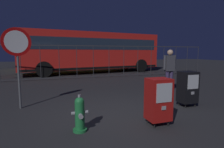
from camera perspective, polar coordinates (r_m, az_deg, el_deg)
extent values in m
plane|color=#262628|center=(4.64, 1.34, -12.98)|extent=(60.00, 60.00, 0.00)
cylinder|color=#1E7238|center=(3.87, -9.98, -16.85)|extent=(0.28, 0.28, 0.05)
cylinder|color=#1E7238|center=(3.76, -10.08, -12.66)|extent=(0.19, 0.19, 0.55)
sphere|color=#1E7238|center=(3.67, -10.17, -8.61)|extent=(0.19, 0.19, 0.19)
cylinder|color=gray|center=(3.64, -10.21, -6.79)|extent=(0.06, 0.06, 0.05)
cylinder|color=gray|center=(3.62, -9.75, -12.94)|extent=(0.09, 0.08, 0.09)
cylinder|color=gray|center=(3.72, -12.12, -11.99)|extent=(0.07, 0.07, 0.07)
cylinder|color=gray|center=(3.76, -8.10, -11.72)|extent=(0.07, 0.07, 0.07)
cylinder|color=black|center=(5.62, 22.02, -9.27)|extent=(0.04, 0.04, 0.12)
cylinder|color=black|center=(5.84, 24.54, -8.79)|extent=(0.04, 0.04, 0.12)
cylinder|color=black|center=(5.83, 20.20, -8.62)|extent=(0.04, 0.04, 0.12)
cylinder|color=black|center=(6.04, 22.70, -8.19)|extent=(0.04, 0.04, 0.12)
cube|color=black|center=(5.72, 22.61, -3.77)|extent=(0.48, 0.40, 0.90)
cube|color=#B2B7BF|center=(5.54, 24.10, -2.29)|extent=(0.36, 0.01, 0.40)
cube|color=gray|center=(5.59, 23.96, -5.48)|extent=(0.10, 0.02, 0.08)
cylinder|color=black|center=(4.03, 13.15, -15.39)|extent=(0.04, 0.04, 0.12)
cylinder|color=black|center=(4.21, 17.16, -14.54)|extent=(0.04, 0.04, 0.12)
cylinder|color=black|center=(4.25, 11.09, -14.13)|extent=(0.04, 0.04, 0.12)
cylinder|color=black|center=(4.42, 14.97, -13.40)|extent=(0.04, 0.04, 0.12)
cube|color=#9E1411|center=(4.07, 14.32, -7.63)|extent=(0.48, 0.40, 0.90)
cube|color=#B2B7BF|center=(3.86, 16.08, -5.72)|extent=(0.36, 0.01, 0.40)
cube|color=gray|center=(3.94, 15.94, -10.21)|extent=(0.10, 0.02, 0.08)
cylinder|color=#4C4F54|center=(5.62, -27.27, 1.27)|extent=(0.06, 0.06, 2.20)
cylinder|color=red|center=(5.59, -27.73, 8.93)|extent=(0.71, 0.31, 0.76)
cylinder|color=white|center=(5.58, -27.75, 8.93)|extent=(0.56, 0.23, 0.60)
cylinder|color=#382D51|center=(7.41, 16.89, -2.34)|extent=(0.14, 0.14, 0.85)
cylinder|color=#382D51|center=(7.52, 18.01, -2.26)|extent=(0.14, 0.14, 0.85)
cube|color=#3F3F47|center=(7.39, 17.65, 3.26)|extent=(0.36, 0.20, 0.60)
sphere|color=tan|center=(7.38, 17.77, 6.44)|extent=(0.22, 0.22, 0.22)
cylinder|color=#3F3F47|center=(7.25, 16.20, 3.49)|extent=(0.09, 0.09, 0.55)
cylinder|color=#3F3F47|center=(7.53, 19.07, 3.49)|extent=(0.09, 0.09, 0.55)
cube|color=#2D2D33|center=(10.93, -11.09, 8.71)|extent=(18.00, 0.04, 0.05)
cube|color=#2D2D33|center=(11.02, -10.87, -0.94)|extent=(18.00, 0.04, 0.05)
cylinder|color=#2D2D33|center=(10.94, -26.75, 3.13)|extent=(0.03, 0.03, 2.00)
cylinder|color=#2D2D33|center=(10.85, -21.51, 3.36)|extent=(0.03, 0.03, 2.00)
cylinder|color=#2D2D33|center=(10.85, -16.22, 3.56)|extent=(0.03, 0.03, 2.00)
cylinder|color=#2D2D33|center=(10.94, -10.97, 3.74)|extent=(0.03, 0.03, 2.00)
cylinder|color=#2D2D33|center=(11.12, -5.86, 3.88)|extent=(0.03, 0.03, 2.00)
cylinder|color=#2D2D33|center=(11.39, -0.94, 3.98)|extent=(0.03, 0.03, 2.00)
cylinder|color=#2D2D33|center=(11.74, 3.72, 4.05)|extent=(0.03, 0.03, 2.00)
cylinder|color=#2D2D33|center=(12.16, 8.09, 4.10)|extent=(0.03, 0.03, 2.00)
cylinder|color=#2D2D33|center=(12.64, 12.14, 4.11)|extent=(0.03, 0.03, 2.00)
cylinder|color=#2D2D33|center=(13.19, 15.87, 4.11)|extent=(0.03, 0.03, 2.00)
cylinder|color=#2D2D33|center=(13.78, 19.30, 4.10)|extent=(0.03, 0.03, 2.00)
cylinder|color=#2D2D33|center=(14.42, 22.44, 4.07)|extent=(0.03, 0.03, 2.00)
cylinder|color=#2D2D33|center=(15.10, 25.30, 4.03)|extent=(0.03, 0.03, 2.00)
cube|color=red|center=(14.17, -6.19, 7.24)|extent=(10.73, 3.79, 2.65)
cube|color=#1E2838|center=(14.18, -6.22, 9.16)|extent=(10.11, 3.73, 0.80)
cube|color=black|center=(14.22, -6.13, 2.29)|extent=(10.52, 3.77, 0.16)
cylinder|color=black|center=(14.81, 9.08, 2.62)|extent=(1.03, 0.40, 1.00)
cylinder|color=black|center=(16.91, 4.19, 3.21)|extent=(1.03, 0.40, 1.00)
cylinder|color=black|center=(12.18, -20.53, 1.37)|extent=(1.03, 0.40, 1.00)
cylinder|color=black|center=(14.66, -21.50, 2.19)|extent=(1.03, 0.40, 1.00)
cube|color=gold|center=(18.53, -11.17, 7.05)|extent=(10.60, 2.94, 2.65)
cube|color=#1E2838|center=(18.54, -11.20, 8.53)|extent=(9.97, 2.94, 0.80)
cube|color=black|center=(18.56, -11.08, 3.27)|extent=(10.39, 2.95, 0.16)
cylinder|color=black|center=(18.39, 0.99, 3.52)|extent=(1.01, 0.32, 1.00)
cylinder|color=black|center=(20.72, -1.65, 3.89)|extent=(1.01, 0.32, 1.00)
cylinder|color=black|center=(17.02, -22.58, 2.72)|extent=(1.01, 0.32, 1.00)
cylinder|color=black|center=(19.52, -22.45, 3.19)|extent=(1.01, 0.32, 1.00)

